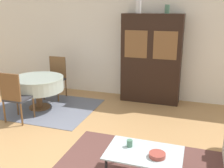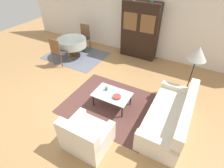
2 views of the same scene
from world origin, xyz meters
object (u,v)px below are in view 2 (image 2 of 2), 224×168
couch (170,117)px  bowl (117,97)px  armchair (86,136)px  dining_table (72,43)px  cup (106,89)px  coffee_table (112,95)px  dining_chair_near (58,51)px  dining_chair_far (84,36)px  display_cabinet (140,31)px  floor_lamp (198,55)px

couch → bowl: bearing=94.0°
bowl → armchair: bearing=-92.3°
armchair → dining_table: (-2.92, 3.17, 0.26)m
armchair → cup: size_ratio=9.52×
coffee_table → bowl: size_ratio=4.70×
couch → dining_chair_near: (-4.36, 0.96, 0.27)m
dining_table → dining_chair_far: size_ratio=1.11×
coffee_table → dining_chair_near: 2.97m
couch → dining_table: couch is taller
coffee_table → bowl: (0.18, -0.06, 0.06)m
cup → bowl: cup is taller
display_cabinet → dining_table: display_cabinet is taller
display_cabinet → floor_lamp: bearing=-36.7°
display_cabinet → bowl: (0.67, -3.15, -0.61)m
dining_chair_near → dining_chair_far: same height
dining_table → floor_lamp: bearing=-4.3°
dining_table → cup: bearing=-33.7°
floor_lamp → cup: bearing=-144.5°
display_cabinet → dining_table: bearing=-150.7°
couch → bowl: couch is taller
cup → dining_chair_near: bearing=160.3°
dining_chair_near → dining_chair_far: size_ratio=1.00×
display_cabinet → cup: display_cabinet is taller
couch → dining_chair_far: (-4.36, 2.56, 0.27)m
dining_chair_far → cup: bearing=135.7°
dining_chair_near → bowl: dining_chair_near is taller
dining_chair_near → floor_lamp: 4.59m
couch → dining_table: size_ratio=1.81×
dining_table → bowl: size_ratio=5.39×
dining_table → floor_lamp: size_ratio=0.73×
armchair → couch: bearing=44.3°
couch → armchair: (-1.44, -1.41, 0.00)m
display_cabinet → cup: 3.08m
armchair → floor_lamp: floor_lamp is taller
couch → floor_lamp: (0.14, 1.42, 1.04)m
armchair → coffee_table: size_ratio=0.93×
coffee_table → bowl: bowl is taller
display_cabinet → couch: bearing=-56.1°
coffee_table → dining_chair_near: (-2.79, 1.00, 0.21)m
dining_table → dining_chair_far: (0.00, 0.80, 0.00)m
dining_table → cup: 3.09m
dining_chair_near → bowl: bearing=-19.7°
armchair → dining_chair_near: 3.77m
coffee_table → dining_table: dining_table is taller
floor_lamp → bowl: bearing=-135.2°
coffee_table → floor_lamp: size_ratio=0.63×
floor_lamp → cup: (-1.93, -1.37, -0.89)m
coffee_table → cup: 0.25m
dining_chair_near → bowl: 3.16m
dining_table → dining_chair_near: 0.80m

